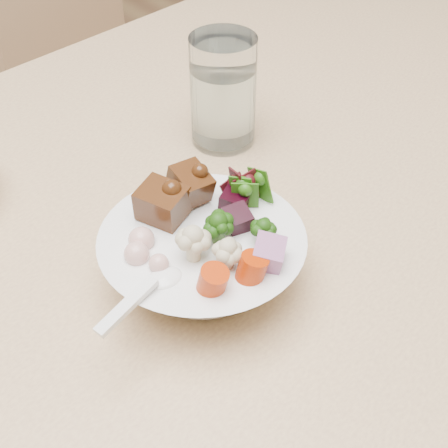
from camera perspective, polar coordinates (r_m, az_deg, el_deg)
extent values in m
cube|color=#D9B880|center=(0.73, 6.56, 1.64)|extent=(1.89, 1.24, 0.04)
cylinder|color=#D9B880|center=(1.69, 11.49, 9.36)|extent=(0.07, 0.07, 0.78)
cube|color=tan|center=(1.50, -7.34, 7.30)|extent=(0.53, 0.53, 0.04)
cube|color=tan|center=(1.49, -14.27, 16.09)|extent=(0.38, 0.19, 0.44)
cylinder|color=tan|center=(1.46, -4.69, -5.21)|extent=(0.03, 0.03, 0.41)
cylinder|color=tan|center=(1.68, 1.43, 2.29)|extent=(0.03, 0.03, 0.41)
cylinder|color=tan|center=(1.62, -15.02, -0.94)|extent=(0.03, 0.03, 0.41)
cylinder|color=tan|center=(1.82, -8.26, 5.45)|extent=(0.03, 0.03, 0.41)
sphere|color=black|center=(0.56, -0.53, -0.73)|extent=(0.03, 0.03, 0.03)
sphere|color=beige|center=(0.54, -2.83, -2.16)|extent=(0.03, 0.03, 0.03)
cube|color=black|center=(0.59, 0.95, 1.85)|extent=(0.03, 0.03, 0.02)
cube|color=#955988|center=(0.54, 4.04, -2.87)|extent=(0.04, 0.04, 0.03)
cylinder|color=#D23E05|center=(0.52, -1.06, -5.29)|extent=(0.03, 0.03, 0.03)
sphere|color=#DBA399|center=(0.54, -5.98, -3.62)|extent=(0.02, 0.02, 0.02)
ellipsoid|color=white|center=(0.53, -5.47, -5.04)|extent=(0.04, 0.03, 0.01)
cube|color=white|center=(0.51, -8.87, -7.38)|extent=(0.07, 0.02, 0.02)
cylinder|color=white|center=(0.76, -0.09, 12.02)|extent=(0.08, 0.08, 0.14)
cylinder|color=white|center=(0.77, -0.08, 10.91)|extent=(0.07, 0.07, 0.09)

